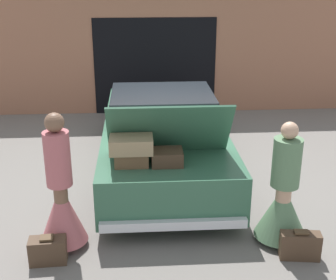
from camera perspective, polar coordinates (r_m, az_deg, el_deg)
The scene contains 7 objects.
ground_plane at distance 8.12m, azimuth -0.59°, elevation -3.47°, with size 40.00×40.00×0.00m, color slate.
garage_wall_back at distance 10.93m, azimuth -1.61°, elevation 10.52°, with size 12.00×0.14×2.80m.
car at distance 7.89m, azimuth -0.64°, elevation 0.50°, with size 1.99×4.69×1.66m.
person_left at distance 5.86m, azimuth -12.87°, elevation -7.26°, with size 0.59×0.59×1.75m.
person_right at distance 6.03m, azimuth 13.83°, elevation -7.21°, with size 0.66×0.66×1.60m.
suitcase_beside_left_person at distance 5.83m, azimuth -14.42°, elevation -12.91°, with size 0.44×0.24×0.35m.
suitcase_beside_right_person at distance 5.94m, azimuth 15.79°, elevation -12.27°, with size 0.49×0.24×0.37m.
Camera 1 is at (-0.40, -7.39, 3.33)m, focal length 50.00 mm.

